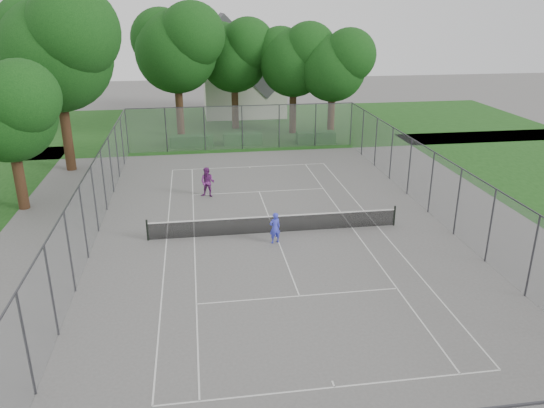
{
  "coord_description": "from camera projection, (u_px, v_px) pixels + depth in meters",
  "views": [
    {
      "loc": [
        -3.87,
        -24.65,
        11.02
      ],
      "look_at": [
        0.0,
        1.0,
        1.2
      ],
      "focal_mm": 35.0,
      "sensor_mm": 36.0,
      "label": 1
    }
  ],
  "objects": [
    {
      "name": "tree_side_back",
      "position": [
        56.0,
        45.0,
        34.56
      ],
      "size": [
        8.59,
        7.84,
        12.34
      ],
      "color": "#341F13",
      "rests_on": "ground"
    },
    {
      "name": "ground",
      "position": [
        275.0,
        233.0,
        27.24
      ],
      "size": [
        120.0,
        120.0,
        0.0
      ],
      "primitive_type": "plane",
      "color": "#5E5C5A",
      "rests_on": "ground"
    },
    {
      "name": "tree_far_midright",
      "position": [
        295.0,
        57.0,
        46.01
      ],
      "size": [
        6.76,
        6.17,
        9.71
      ],
      "color": "#341F13",
      "rests_on": "ground"
    },
    {
      "name": "hedge_left",
      "position": [
        192.0,
        141.0,
        43.66
      ],
      "size": [
        3.53,
        1.06,
        0.88
      ],
      "primitive_type": "cube",
      "color": "#184C19",
      "rests_on": "ground"
    },
    {
      "name": "house",
      "position": [
        244.0,
        75.0,
        54.96
      ],
      "size": [
        8.18,
        6.34,
        10.18
      ],
      "color": "beige",
      "rests_on": "ground"
    },
    {
      "name": "tree_far_midleft",
      "position": [
        235.0,
        53.0,
        47.7
      ],
      "size": [
        6.97,
        6.37,
        10.02
      ],
      "color": "#341F13",
      "rests_on": "ground"
    },
    {
      "name": "tree_far_left",
      "position": [
        177.0,
        45.0,
        44.26
      ],
      "size": [
        7.89,
        7.2,
        11.34
      ],
      "color": "#341F13",
      "rests_on": "ground"
    },
    {
      "name": "hedge_mid",
      "position": [
        243.0,
        139.0,
        44.12
      ],
      "size": [
        3.17,
        0.91,
        1.0
      ],
      "primitive_type": "cube",
      "color": "#184C19",
      "rests_on": "ground"
    },
    {
      "name": "woman_player",
      "position": [
        208.0,
        182.0,
        32.02
      ],
      "size": [
        1.08,
        0.97,
        1.83
      ],
      "primitive_type": "imported",
      "rotation": [
        0.0,
        0.0,
        -0.37
      ],
      "color": "#722674",
      "rests_on": "ground"
    },
    {
      "name": "court_markings",
      "position": [
        275.0,
        232.0,
        27.24
      ],
      "size": [
        11.03,
        23.83,
        0.01
      ],
      "color": "silver",
      "rests_on": "ground"
    },
    {
      "name": "hedge_right",
      "position": [
        316.0,
        137.0,
        44.6
      ],
      "size": [
        3.2,
        1.17,
        0.96
      ],
      "primitive_type": "cube",
      "color": "#184C19",
      "rests_on": "ground"
    },
    {
      "name": "girl_player",
      "position": [
        275.0,
        228.0,
        25.82
      ],
      "size": [
        0.66,
        0.53,
        1.58
      ],
      "primitive_type": "imported",
      "rotation": [
        0.0,
        0.0,
        3.44
      ],
      "color": "#383ED4",
      "rests_on": "ground"
    },
    {
      "name": "tree_side_front",
      "position": [
        8.0,
        108.0,
        28.4
      ],
      "size": [
        5.88,
        5.37,
        8.45
      ],
      "color": "#341F13",
      "rests_on": "ground"
    },
    {
      "name": "tennis_net",
      "position": [
        275.0,
        223.0,
        27.06
      ],
      "size": [
        12.87,
        0.1,
        1.1
      ],
      "color": "black",
      "rests_on": "ground"
    },
    {
      "name": "tree_far_right",
      "position": [
        334.0,
        63.0,
        44.67
      ],
      "size": [
        6.44,
        5.88,
        9.26
      ],
      "color": "#341F13",
      "rests_on": "ground"
    },
    {
      "name": "grass_far",
      "position": [
        234.0,
        125.0,
        51.28
      ],
      "size": [
        60.0,
        20.0,
        0.0
      ],
      "primitive_type": "cube",
      "color": "#194513",
      "rests_on": "ground"
    },
    {
      "name": "perimeter_fence",
      "position": [
        275.0,
        200.0,
        26.6
      ],
      "size": [
        18.08,
        34.08,
        3.52
      ],
      "color": "#38383D",
      "rests_on": "ground"
    }
  ]
}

